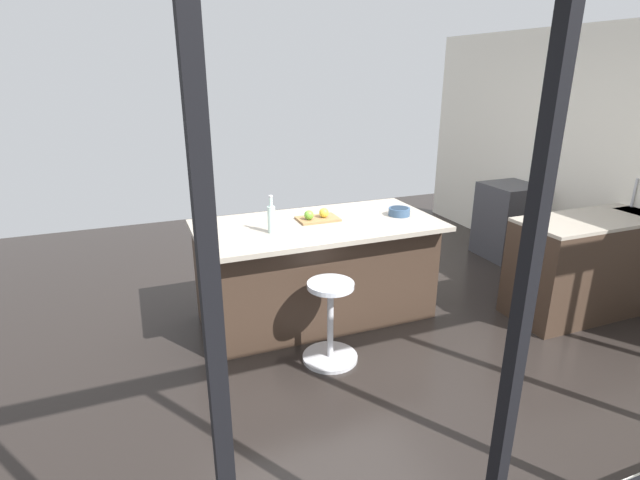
{
  "coord_description": "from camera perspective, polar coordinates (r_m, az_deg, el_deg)",
  "views": [
    {
      "loc": [
        1.72,
        3.76,
        2.18
      ],
      "look_at": [
        0.26,
        0.07,
        0.79
      ],
      "focal_mm": 27.19,
      "sensor_mm": 36.0,
      "label": 1
    }
  ],
  "objects": [
    {
      "name": "ground_plane",
      "position": [
        4.67,
        2.69,
        -8.52
      ],
      "size": [
        7.4,
        7.4,
        0.0
      ],
      "primitive_type": "plane",
      "color": "black"
    },
    {
      "name": "window_panel_rear",
      "position": [
        2.36,
        30.96,
        -13.15
      ],
      "size": [
        5.69,
        0.12,
        2.64
      ],
      "color": "silver",
      "rests_on": "ground_plane"
    },
    {
      "name": "interior_partition_left",
      "position": [
        5.98,
        28.98,
        8.66
      ],
      "size": [
        0.12,
        5.25,
        2.64
      ],
      "color": "silver",
      "rests_on": "ground_plane"
    },
    {
      "name": "sink_cabinet",
      "position": [
        5.43,
        31.45,
        -1.98
      ],
      "size": [
        2.2,
        0.6,
        1.21
      ],
      "color": "#38281E",
      "rests_on": "ground_plane"
    },
    {
      "name": "oven_range",
      "position": [
        6.34,
        21.25,
        2.14
      ],
      "size": [
        0.6,
        0.61,
        0.9
      ],
      "color": "#38383D",
      "rests_on": "ground_plane"
    },
    {
      "name": "kitchen_island",
      "position": [
        4.4,
        -0.47,
        -3.54
      ],
      "size": [
        2.11,
        1.06,
        0.93
      ],
      "color": "#38281E",
      "rests_on": "ground_plane"
    },
    {
      "name": "stool_by_window",
      "position": [
        3.83,
        1.22,
        -9.86
      ],
      "size": [
        0.44,
        0.44,
        0.67
      ],
      "color": "#B7B7BC",
      "rests_on": "ground_plane"
    },
    {
      "name": "cutting_board",
      "position": [
        4.29,
        -0.25,
        2.5
      ],
      "size": [
        0.36,
        0.24,
        0.02
      ],
      "primitive_type": "cube",
      "color": "olive",
      "rests_on": "kitchen_island"
    },
    {
      "name": "apple_yellow",
      "position": [
        4.29,
        0.47,
        3.23
      ],
      "size": [
        0.09,
        0.09,
        0.09
      ],
      "primitive_type": "sphere",
      "color": "gold",
      "rests_on": "cutting_board"
    },
    {
      "name": "apple_green",
      "position": [
        4.22,
        -1.31,
        2.96
      ],
      "size": [
        0.08,
        0.08,
        0.08
      ],
      "primitive_type": "sphere",
      "color": "#609E2D",
      "rests_on": "cutting_board"
    },
    {
      "name": "water_bottle",
      "position": [
        3.94,
        -5.74,
        2.57
      ],
      "size": [
        0.06,
        0.06,
        0.31
      ],
      "color": "silver",
      "rests_on": "kitchen_island"
    },
    {
      "name": "fruit_bowl",
      "position": [
        4.48,
        9.31,
        3.37
      ],
      "size": [
        0.2,
        0.2,
        0.07
      ],
      "color": "#334C6B",
      "rests_on": "kitchen_island"
    }
  ]
}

